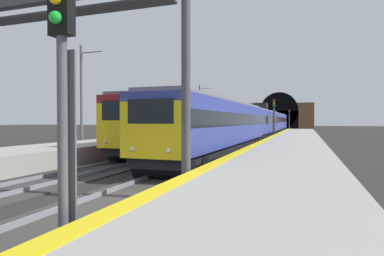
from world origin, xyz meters
TOP-DOWN VIEW (x-y plane):
  - ground_plane at (0.00, 0.00)m, footprint 320.00×320.00m
  - platform_right at (0.00, -4.44)m, footprint 112.00×4.51m
  - platform_right_edge_strip at (0.00, -2.44)m, footprint 112.00×0.50m
  - track_main_line at (0.00, 0.00)m, footprint 160.00×2.90m
  - track_adjacent_line at (0.00, 4.25)m, footprint 160.00×3.06m
  - train_main_approaching at (33.70, 0.00)m, footprint 61.53×3.12m
  - train_adjacent_platform at (26.92, 4.25)m, footprint 39.88×3.11m
  - railway_signal_near at (-4.11, -1.81)m, footprint 0.39×0.38m
  - railway_signal_mid at (32.11, -1.81)m, footprint 0.39×0.38m
  - railway_signal_far at (70.35, -1.81)m, footprint 0.39×0.38m
  - overhead_signal_gantry at (1.04, 2.12)m, footprint 0.70×8.50m
  - tunnel_portal at (93.16, 2.12)m, footprint 2.74×19.64m
  - catenary_mast_near at (13.33, 11.32)m, footprint 0.22×2.05m
  - catenary_mast_far at (43.82, 11.31)m, footprint 0.22×2.33m

SIDE VIEW (x-z plane):
  - ground_plane at x=0.00m, z-range 0.00..0.00m
  - track_adjacent_line at x=0.00m, z-range -0.06..0.15m
  - track_main_line at x=0.00m, z-range -0.06..0.15m
  - platform_right at x=0.00m, z-range 0.00..0.96m
  - platform_right_edge_strip at x=0.00m, z-range 0.96..0.97m
  - train_main_approaching at x=33.70m, z-range -0.17..4.54m
  - train_adjacent_platform at x=26.92m, z-range -0.17..4.83m
  - railway_signal_near at x=-4.11m, z-range 0.53..5.38m
  - railway_signal_far at x=70.35m, z-range 0.44..5.54m
  - railway_signal_mid at x=32.11m, z-range 0.54..5.62m
  - tunnel_portal at x=93.16m, z-range -1.59..9.40m
  - catenary_mast_near at x=13.33m, z-range 0.11..8.51m
  - catenary_mast_far at x=43.82m, z-range 0.12..8.56m
  - overhead_signal_gantry at x=1.04m, z-range 1.78..8.77m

